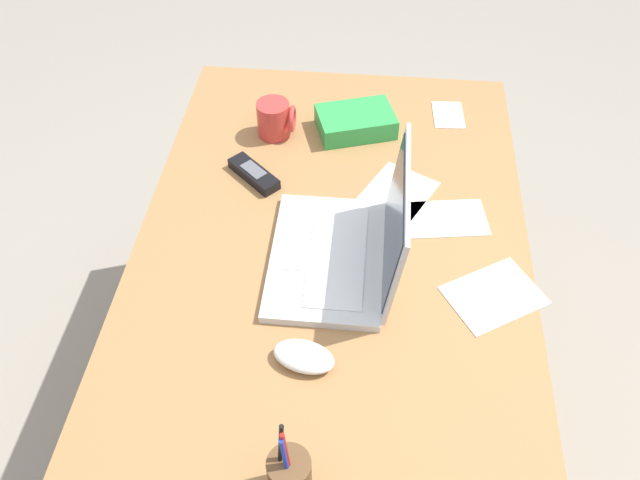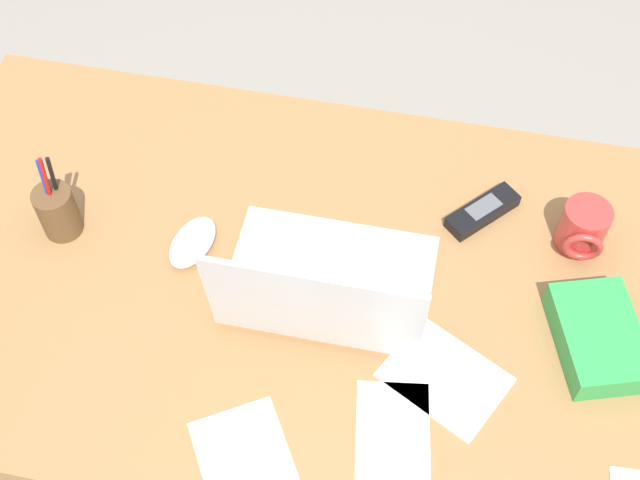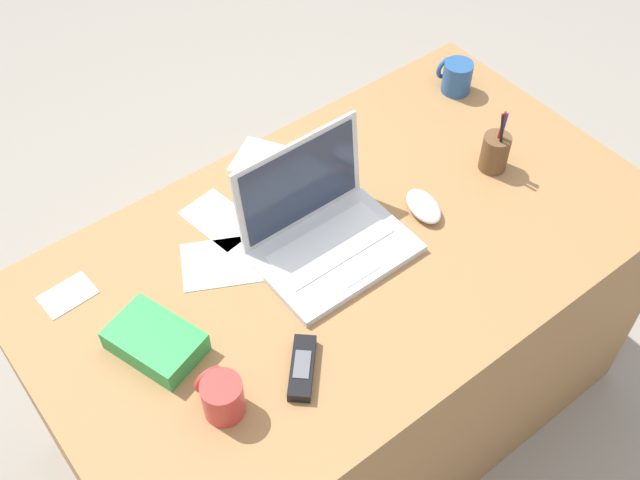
# 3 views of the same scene
# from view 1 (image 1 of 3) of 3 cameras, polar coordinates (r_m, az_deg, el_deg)

# --- Properties ---
(ground_plane) EXTENTS (6.00, 6.00, 0.00)m
(ground_plane) POSITION_cam_1_polar(r_m,az_deg,el_deg) (1.93, 0.51, -17.11)
(ground_plane) COLOR gray
(desk) EXTENTS (1.42, 0.81, 0.74)m
(desk) POSITION_cam_1_polar(r_m,az_deg,el_deg) (1.61, 0.59, -11.44)
(desk) COLOR #9E7042
(desk) RESTS_ON ground
(laptop) EXTENTS (0.33, 0.26, 0.23)m
(laptop) POSITION_cam_1_polar(r_m,az_deg,el_deg) (1.30, 2.46, -0.56)
(laptop) COLOR silver
(laptop) RESTS_ON desk
(computer_mouse) EXTENTS (0.09, 0.12, 0.03)m
(computer_mouse) POSITION_cam_1_polar(r_m,az_deg,el_deg) (1.18, -1.40, -10.00)
(computer_mouse) COLOR white
(computer_mouse) RESTS_ON desk
(coffee_mug_white) EXTENTS (0.08, 0.09, 0.09)m
(coffee_mug_white) POSITION_cam_1_polar(r_m,az_deg,el_deg) (1.61, -3.89, 10.36)
(coffee_mug_white) COLOR #C63833
(coffee_mug_white) RESTS_ON desk
(cordless_phone) EXTENTS (0.13, 0.13, 0.03)m
(cordless_phone) POSITION_cam_1_polar(r_m,az_deg,el_deg) (1.51, -5.72, 5.69)
(cordless_phone) COLOR black
(cordless_phone) RESTS_ON desk
(pen_holder) EXTENTS (0.07, 0.07, 0.18)m
(pen_holder) POSITION_cam_1_polar(r_m,az_deg,el_deg) (1.04, -2.65, -19.68)
(pen_holder) COLOR brown
(pen_holder) RESTS_ON desk
(snack_bag) EXTENTS (0.17, 0.21, 0.05)m
(snack_bag) POSITION_cam_1_polar(r_m,az_deg,el_deg) (1.63, 3.09, 10.13)
(snack_bag) COLOR green
(snack_bag) RESTS_ON desk
(paper_note_near_laptop) EXTENTS (0.22, 0.20, 0.00)m
(paper_note_near_laptop) POSITION_cam_1_polar(r_m,az_deg,el_deg) (1.47, 6.55, 3.90)
(paper_note_near_laptop) COLOR white
(paper_note_near_laptop) RESTS_ON desk
(paper_note_left) EXTENTS (0.20, 0.22, 0.00)m
(paper_note_left) POSITION_cam_1_polar(r_m,az_deg,el_deg) (1.32, 14.75, -4.64)
(paper_note_left) COLOR white
(paper_note_left) RESTS_ON desk
(paper_note_right) EXTENTS (0.13, 0.18, 0.00)m
(paper_note_right) POSITION_cam_1_polar(r_m,az_deg,el_deg) (1.44, 10.83, 1.83)
(paper_note_right) COLOR white
(paper_note_right) RESTS_ON desk
(paper_note_front) EXTENTS (0.11, 0.08, 0.00)m
(paper_note_front) POSITION_cam_1_polar(r_m,az_deg,el_deg) (1.72, 10.99, 10.53)
(paper_note_front) COLOR white
(paper_note_front) RESTS_ON desk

